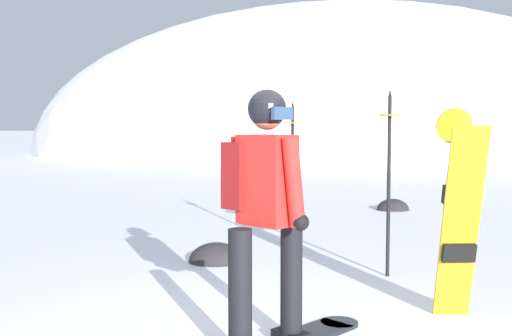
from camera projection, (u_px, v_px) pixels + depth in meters
The scene contains 7 objects.
ridge_peak_main at pixel (343, 151), 35.31m from camera, with size 33.84×30.46×15.96m.
snowboarder_main at pixel (264, 213), 4.01m from camera, with size 1.43×1.33×1.71m.
spare_snowboard at pixel (459, 213), 4.67m from camera, with size 0.28×0.40×1.62m.
piste_marker_near at pixel (389, 169), 6.01m from camera, with size 0.20×0.20×1.84m.
piste_marker_far at pixel (292, 165), 7.25m from camera, with size 0.20×0.20×1.77m.
rock_dark at pixel (216, 262), 6.71m from camera, with size 0.60×0.51×0.42m.
rock_mid at pixel (393, 210), 10.78m from camera, with size 0.56×0.48×0.39m.
Camera 1 is at (-0.39, -3.78, 1.49)m, focal length 43.37 mm.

